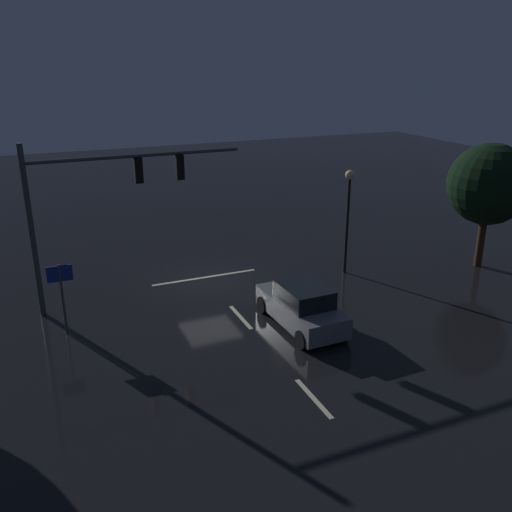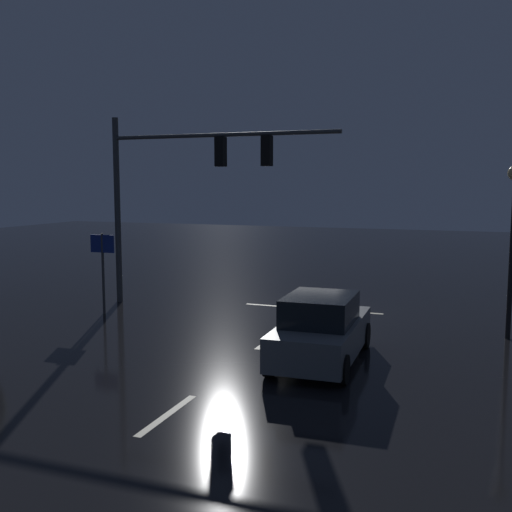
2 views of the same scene
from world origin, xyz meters
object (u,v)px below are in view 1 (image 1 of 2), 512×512
(route_sign, at_px, (61,284))
(tree_left_far, at_px, (489,184))
(traffic_signal_assembly, at_px, (102,193))
(car_approaching, at_px, (302,306))
(street_lamp_left_kerb, at_px, (348,202))

(route_sign, distance_m, tree_left_far, 19.40)
(traffic_signal_assembly, xyz_separation_m, car_approaching, (-6.34, 4.91, -3.92))
(traffic_signal_assembly, height_order, route_sign, traffic_signal_assembly)
(tree_left_far, bearing_deg, route_sign, -1.71)
(traffic_signal_assembly, bearing_deg, car_approaching, 142.26)
(traffic_signal_assembly, relative_size, car_approaching, 1.93)
(route_sign, bearing_deg, tree_left_far, 178.29)
(traffic_signal_assembly, xyz_separation_m, route_sign, (2.00, 2.05, -2.74))
(traffic_signal_assembly, distance_m, street_lamp_left_kerb, 10.90)
(traffic_signal_assembly, bearing_deg, street_lamp_left_kerb, 175.69)
(car_approaching, distance_m, route_sign, 8.89)
(car_approaching, xyz_separation_m, tree_left_far, (-10.94, -2.28, 3.27))
(car_approaching, distance_m, street_lamp_left_kerb, 6.61)
(traffic_signal_assembly, relative_size, tree_left_far, 1.42)
(traffic_signal_assembly, bearing_deg, tree_left_far, 171.37)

